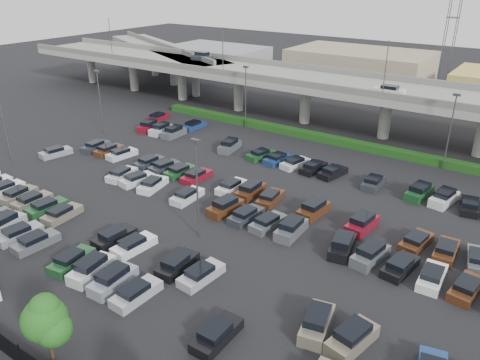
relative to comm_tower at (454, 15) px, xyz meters
The scene contains 10 objects.
ground 75.73m from the comm_tower, 93.09° to the right, with size 280.00×280.00×0.00m, color black.
overpass 43.10m from the comm_tower, 95.78° to the right, with size 150.00×13.00×15.80m.
on_ramp 64.67m from the comm_tower, 151.11° to the right, with size 50.93×30.13×8.80m.
hedge 51.42m from the comm_tower, 94.67° to the right, with size 66.00×1.60×1.10m, color #143A11.
fence 103.13m from the comm_tower, 92.28° to the right, with size 70.00×0.10×2.00m.
tree_row 101.30m from the comm_tower, 91.88° to the right, with size 65.07×3.66×5.94m.
parked_cars 79.06m from the comm_tower, 93.41° to the right, with size 63.16×41.58×1.67m.
light_poles 73.06m from the comm_tower, 96.44° to the right, with size 66.90×48.38×10.30m.
distant_buildings 18.96m from the comm_tower, 55.50° to the right, with size 138.00×24.00×9.00m.
comm_tower is the anchor object (origin of this frame).
Camera 1 is at (26.49, -39.04, 24.58)m, focal length 35.00 mm.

